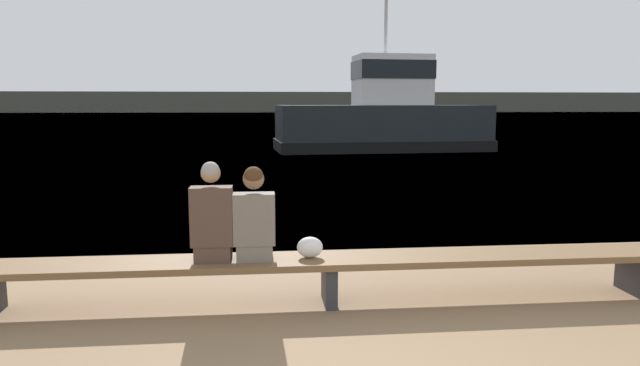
# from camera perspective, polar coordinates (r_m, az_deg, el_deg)

# --- Properties ---
(water_surface) EXTENTS (240.00, 240.00, 0.00)m
(water_surface) POSITION_cam_1_polar(r_m,az_deg,el_deg) (127.76, -5.26, 7.03)
(water_surface) COLOR #426B8E
(water_surface) RESTS_ON ground
(far_shoreline) EXTENTS (600.00, 12.00, 4.63)m
(far_shoreline) POSITION_cam_1_polar(r_m,az_deg,el_deg) (136.91, -5.31, 8.06)
(far_shoreline) COLOR #4C4C42
(far_shoreline) RESTS_ON ground
(bench_main) EXTENTS (7.24, 0.55, 0.48)m
(bench_main) POSITION_cam_1_polar(r_m,az_deg,el_deg) (5.89, 0.93, -8.26)
(bench_main) COLOR brown
(bench_main) RESTS_ON ground
(person_left) EXTENTS (0.41, 0.39, 1.00)m
(person_left) POSITION_cam_1_polar(r_m,az_deg,el_deg) (5.75, -10.75, -3.56)
(person_left) COLOR #4C382D
(person_left) RESTS_ON bench_main
(person_right) EXTENTS (0.41, 0.40, 0.95)m
(person_right) POSITION_cam_1_polar(r_m,az_deg,el_deg) (5.74, -6.60, -3.65)
(person_right) COLOR #70665B
(person_right) RESTS_ON bench_main
(shopping_bag) EXTENTS (0.26, 0.17, 0.21)m
(shopping_bag) POSITION_cam_1_polar(r_m,az_deg,el_deg) (5.85, -1.02, -6.45)
(shopping_bag) COLOR white
(shopping_bag) RESTS_ON bench_main
(tugboat_red) EXTENTS (9.43, 4.18, 7.43)m
(tugboat_red) POSITION_cam_1_polar(r_m,az_deg,el_deg) (25.25, 6.36, 6.24)
(tugboat_red) COLOR black
(tugboat_red) RESTS_ON water_surface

